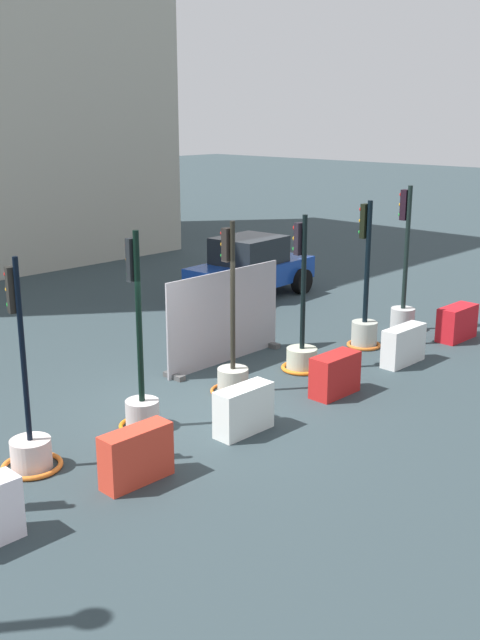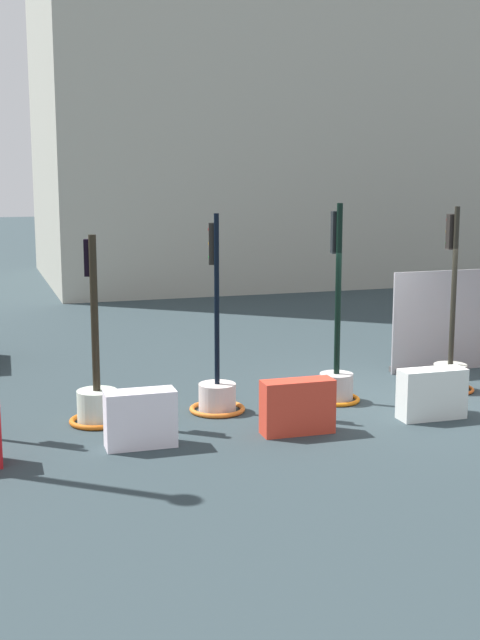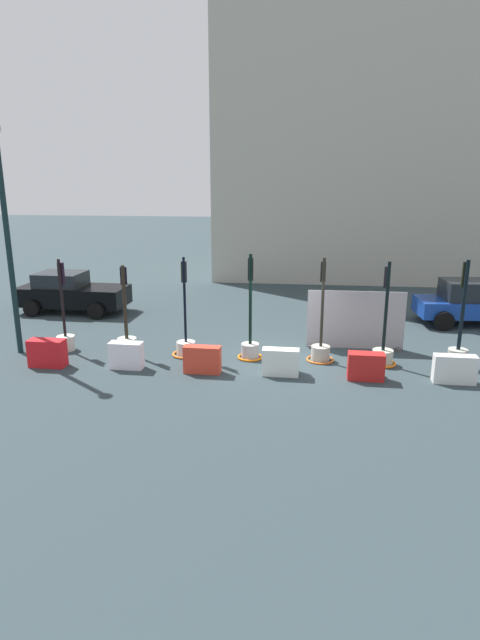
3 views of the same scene
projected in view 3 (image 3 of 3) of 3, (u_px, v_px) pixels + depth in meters
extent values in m
plane|color=#2E3C41|center=(283.00, 360.00, 16.32)|extent=(120.00, 120.00, 0.00)
cylinder|color=beige|center=(66.00, 343.00, 17.26)|extent=(0.59, 0.59, 0.48)
cylinder|color=black|center=(62.00, 298.00, 16.86)|extent=(0.09, 0.09, 2.55)
cube|color=black|center=(61.00, 274.00, 16.76)|extent=(0.17, 0.15, 0.72)
sphere|color=red|center=(62.00, 266.00, 16.78)|extent=(0.11, 0.11, 0.11)
sphere|color=orange|center=(62.00, 273.00, 16.84)|extent=(0.11, 0.11, 0.11)
sphere|color=green|center=(63.00, 281.00, 16.91)|extent=(0.11, 0.11, 0.11)
cylinder|color=silver|center=(127.00, 346.00, 16.90)|extent=(0.62, 0.62, 0.52)
cylinder|color=black|center=(125.00, 302.00, 16.52)|extent=(0.12, 0.12, 2.37)
cube|color=black|center=(123.00, 276.00, 16.42)|extent=(0.19, 0.16, 0.56)
sphere|color=red|center=(123.00, 270.00, 16.45)|extent=(0.11, 0.11, 0.11)
sphere|color=orange|center=(124.00, 275.00, 16.50)|extent=(0.11, 0.11, 0.11)
sphere|color=green|center=(124.00, 281.00, 16.55)|extent=(0.11, 0.11, 0.11)
torus|color=orange|center=(128.00, 352.00, 16.96)|extent=(0.87, 0.87, 0.08)
cylinder|color=silver|center=(186.00, 348.00, 16.75)|extent=(0.60, 0.60, 0.45)
cylinder|color=black|center=(185.00, 300.00, 16.33)|extent=(0.08, 0.08, 2.72)
cube|color=black|center=(184.00, 272.00, 16.20)|extent=(0.17, 0.16, 0.65)
sphere|color=red|center=(184.00, 265.00, 16.21)|extent=(0.09, 0.09, 0.09)
sphere|color=orange|center=(184.00, 272.00, 16.27)|extent=(0.09, 0.09, 0.09)
sphere|color=green|center=(184.00, 278.00, 16.33)|extent=(0.09, 0.09, 0.09)
torus|color=orange|center=(186.00, 354.00, 16.80)|extent=(0.90, 0.90, 0.07)
cylinder|color=#B8B1B0|center=(250.00, 351.00, 16.48)|extent=(0.56, 0.56, 0.48)
cylinder|color=black|center=(250.00, 300.00, 16.04)|extent=(0.10, 0.10, 2.83)
cube|color=black|center=(251.00, 269.00, 15.90)|extent=(0.16, 0.13, 0.69)
sphere|color=red|center=(251.00, 261.00, 15.91)|extent=(0.10, 0.10, 0.10)
sphere|color=orange|center=(251.00, 269.00, 15.97)|extent=(0.10, 0.10, 0.10)
sphere|color=green|center=(251.00, 276.00, 16.03)|extent=(0.10, 0.10, 0.10)
torus|color=orange|center=(250.00, 357.00, 16.53)|extent=(0.80, 0.80, 0.07)
cylinder|color=#AEAD9E|center=(320.00, 353.00, 16.27)|extent=(0.58, 0.58, 0.47)
cylinder|color=black|center=(323.00, 303.00, 15.84)|extent=(0.09, 0.09, 2.75)
cube|color=black|center=(323.00, 272.00, 15.72)|extent=(0.17, 0.17, 0.60)
sphere|color=red|center=(323.00, 265.00, 15.75)|extent=(0.10, 0.10, 0.10)
sphere|color=orange|center=(323.00, 271.00, 15.80)|extent=(0.10, 0.10, 0.10)
sphere|color=green|center=(322.00, 278.00, 15.86)|extent=(0.10, 0.10, 0.10)
torus|color=orange|center=(320.00, 359.00, 16.32)|extent=(0.85, 0.85, 0.06)
cylinder|color=#B2BAA0|center=(382.00, 357.00, 15.93)|extent=(0.63, 0.63, 0.46)
cylinder|color=black|center=(386.00, 307.00, 15.51)|extent=(0.10, 0.10, 2.71)
cube|color=black|center=(387.00, 277.00, 15.39)|extent=(0.20, 0.16, 0.63)
sphere|color=red|center=(387.00, 270.00, 15.42)|extent=(0.11, 0.11, 0.11)
sphere|color=orange|center=(386.00, 277.00, 15.48)|extent=(0.11, 0.11, 0.11)
sphere|color=green|center=(386.00, 284.00, 15.53)|extent=(0.11, 0.11, 0.11)
torus|color=orange|center=(382.00, 363.00, 15.98)|extent=(0.84, 0.84, 0.08)
cylinder|color=#A9ACA0|center=(457.00, 358.00, 15.65)|extent=(0.57, 0.57, 0.58)
cylinder|color=black|center=(463.00, 306.00, 15.22)|extent=(0.11, 0.11, 2.68)
cube|color=black|center=(465.00, 275.00, 15.09)|extent=(0.18, 0.14, 0.74)
sphere|color=red|center=(465.00, 266.00, 15.11)|extent=(0.11, 0.11, 0.11)
sphere|color=orange|center=(464.00, 274.00, 15.17)|extent=(0.11, 0.11, 0.11)
sphere|color=green|center=(463.00, 283.00, 15.24)|extent=(0.11, 0.11, 0.11)
torus|color=orange|center=(456.00, 366.00, 15.71)|extent=(0.76, 0.76, 0.07)
cube|color=red|center=(47.00, 353.00, 15.73)|extent=(1.09, 0.49, 0.84)
cube|color=white|center=(126.00, 355.00, 15.57)|extent=(1.00, 0.42, 0.81)
cube|color=red|center=(202.00, 359.00, 15.22)|extent=(1.08, 0.39, 0.81)
cube|color=white|center=(281.00, 362.00, 15.02)|extent=(1.06, 0.41, 0.79)
cube|color=red|center=(366.00, 366.00, 14.70)|extent=(1.02, 0.46, 0.78)
cube|color=silver|center=(455.00, 369.00, 14.45)|extent=(1.15, 0.38, 0.80)
cube|color=black|center=(74.00, 295.00, 22.01)|extent=(4.54, 1.99, 0.78)
cube|color=black|center=(61.00, 279.00, 21.91)|extent=(1.93, 1.68, 0.58)
cylinder|color=black|center=(115.00, 300.00, 22.84)|extent=(0.66, 0.30, 0.65)
cylinder|color=black|center=(96.00, 311.00, 20.99)|extent=(0.66, 0.30, 0.65)
cylinder|color=black|center=(55.00, 298.00, 23.24)|extent=(0.66, 0.30, 0.65)
cylinder|color=black|center=(32.00, 309.00, 21.40)|extent=(0.66, 0.30, 0.65)
cube|color=navy|center=(468.00, 307.00, 20.20)|extent=(3.99, 2.00, 0.63)
cube|color=black|center=(468.00, 290.00, 20.03)|extent=(1.94, 1.65, 0.73)
cylinder|color=black|center=(429.00, 309.00, 21.23)|extent=(0.73, 0.33, 0.72)
cylinder|color=black|center=(444.00, 321.00, 19.45)|extent=(0.73, 0.33, 0.72)
cube|color=#ACAA9C|center=(353.00, 120.00, 29.88)|extent=(14.95, 9.63, 17.38)
cylinder|color=black|center=(9.00, 249.00, 16.21)|extent=(0.17, 0.17, 6.76)
cube|color=#9B999F|center=(356.00, 320.00, 17.24)|extent=(3.18, 0.04, 1.95)
cube|color=#4C4C4C|center=(311.00, 345.00, 17.65)|extent=(0.16, 0.50, 0.10)
cube|color=#4C4C4C|center=(398.00, 348.00, 17.33)|extent=(0.16, 0.50, 0.10)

